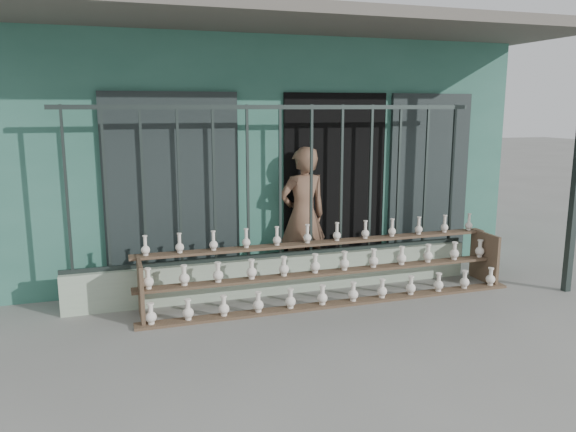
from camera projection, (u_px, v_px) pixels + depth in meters
name	position (u px, v px, depth m)	size (l,w,h in m)	color
ground	(319.00, 331.00, 5.65)	(60.00, 60.00, 0.00)	slate
workshop_building	(228.00, 144.00, 9.29)	(7.40, 6.60, 3.21)	#326959
parapet_wall	(280.00, 274.00, 6.82)	(5.00, 0.20, 0.45)	#A4B99E
security_fence	(280.00, 182.00, 6.60)	(5.00, 0.04, 1.80)	#283330
shelf_rack	(330.00, 269.00, 6.55)	(4.50, 0.68, 0.85)	brown
elderly_woman	(303.00, 216.00, 7.07)	(0.64, 0.42, 1.74)	brown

